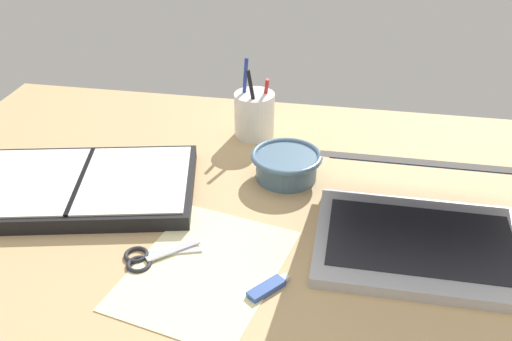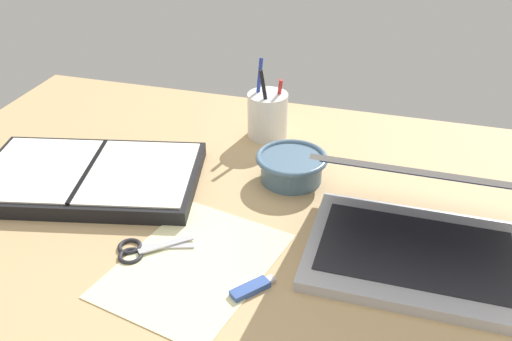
{
  "view_description": "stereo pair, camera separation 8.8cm",
  "coord_description": "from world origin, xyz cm",
  "px_view_note": "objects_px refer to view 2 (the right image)",
  "views": [
    {
      "loc": [
        13.72,
        -75.35,
        59.51
      ],
      "look_at": [
        -1.03,
        6.42,
        9.0
      ],
      "focal_mm": 40.0,
      "sensor_mm": 36.0,
      "label": 1
    },
    {
      "loc": [
        22.26,
        -73.34,
        59.51
      ],
      "look_at": [
        -1.03,
        6.42,
        9.0
      ],
      "focal_mm": 40.0,
      "sensor_mm": 36.0,
      "label": 2
    }
  ],
  "objects_px": {
    "bowl": "(291,166)",
    "planner": "(90,177)",
    "scissors": "(139,250)",
    "laptop": "(419,227)",
    "pen_cup": "(267,115)"
  },
  "relations": [
    {
      "from": "laptop",
      "to": "scissors",
      "type": "bearing_deg",
      "value": -163.51
    },
    {
      "from": "laptop",
      "to": "planner",
      "type": "height_order",
      "value": "laptop"
    },
    {
      "from": "pen_cup",
      "to": "planner",
      "type": "xyz_separation_m",
      "value": [
        -0.27,
        -0.28,
        -0.03
      ]
    },
    {
      "from": "scissors",
      "to": "bowl",
      "type": "bearing_deg",
      "value": 27.03
    },
    {
      "from": "laptop",
      "to": "planner",
      "type": "xyz_separation_m",
      "value": [
        -0.59,
        0.04,
        -0.03
      ]
    },
    {
      "from": "planner",
      "to": "scissors",
      "type": "xyz_separation_m",
      "value": [
        0.18,
        -0.16,
        -0.01
      ]
    },
    {
      "from": "bowl",
      "to": "planner",
      "type": "height_order",
      "value": "bowl"
    },
    {
      "from": "pen_cup",
      "to": "planner",
      "type": "distance_m",
      "value": 0.39
    },
    {
      "from": "bowl",
      "to": "pen_cup",
      "type": "bearing_deg",
      "value": 119.44
    },
    {
      "from": "laptop",
      "to": "scissors",
      "type": "distance_m",
      "value": 0.44
    },
    {
      "from": "planner",
      "to": "scissors",
      "type": "relative_size",
      "value": 3.75
    },
    {
      "from": "bowl",
      "to": "scissors",
      "type": "xyz_separation_m",
      "value": [
        -0.18,
        -0.28,
        -0.03
      ]
    },
    {
      "from": "bowl",
      "to": "planner",
      "type": "distance_m",
      "value": 0.38
    },
    {
      "from": "laptop",
      "to": "scissors",
      "type": "relative_size",
      "value": 2.76
    },
    {
      "from": "laptop",
      "to": "pen_cup",
      "type": "relative_size",
      "value": 1.97
    }
  ]
}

